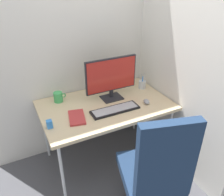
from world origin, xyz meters
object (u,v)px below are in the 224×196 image
(mouse, at_px, (147,102))
(pen_holder, at_px, (142,84))
(coffee_mug, at_px, (58,97))
(monitor, at_px, (111,77))
(keyboard, at_px, (115,110))
(notebook, at_px, (77,117))
(desk_clamp_accessory, at_px, (49,124))
(office_chair, at_px, (155,171))

(mouse, xyz_separation_m, pen_holder, (0.15, 0.31, 0.03))
(pen_holder, xyz_separation_m, coffee_mug, (-0.92, 0.12, 0.00))
(monitor, distance_m, coffee_mug, 0.57)
(pen_holder, relative_size, coffee_mug, 1.42)
(pen_holder, distance_m, coffee_mug, 0.93)
(keyboard, bearing_deg, notebook, 173.58)
(pen_holder, height_order, notebook, pen_holder)
(keyboard, height_order, desk_clamp_accessory, desk_clamp_accessory)
(keyboard, height_order, coffee_mug, coffee_mug)
(pen_holder, bearing_deg, office_chair, -117.59)
(desk_clamp_accessory, bearing_deg, keyboard, -0.91)
(coffee_mug, bearing_deg, office_chair, -69.28)
(monitor, xyz_separation_m, mouse, (0.26, -0.26, -0.22))
(office_chair, bearing_deg, monitor, 84.10)
(office_chair, distance_m, monitor, 1.00)
(mouse, distance_m, notebook, 0.71)
(keyboard, height_order, notebook, keyboard)
(coffee_mug, relative_size, desk_clamp_accessory, 1.77)
(desk_clamp_accessory, bearing_deg, office_chair, -49.15)
(desk_clamp_accessory, bearing_deg, monitor, 18.26)
(pen_holder, distance_m, notebook, 0.89)
(pen_holder, xyz_separation_m, desk_clamp_accessory, (-1.10, -0.28, -0.01))
(office_chair, bearing_deg, notebook, 115.80)
(office_chair, distance_m, pen_holder, 1.11)
(monitor, height_order, coffee_mug, monitor)
(office_chair, xyz_separation_m, pen_holder, (0.51, 0.97, 0.19))
(office_chair, xyz_separation_m, coffee_mug, (-0.41, 1.09, 0.19))
(mouse, height_order, coffee_mug, coffee_mug)
(monitor, xyz_separation_m, pen_holder, (0.41, 0.05, -0.19))
(pen_holder, relative_size, desk_clamp_accessory, 2.52)
(notebook, bearing_deg, office_chair, -51.42)
(office_chair, relative_size, monitor, 2.04)
(mouse, height_order, pen_holder, pen_holder)
(notebook, height_order, desk_clamp_accessory, desk_clamp_accessory)
(monitor, height_order, desk_clamp_accessory, monitor)
(desk_clamp_accessory, bearing_deg, coffee_mug, 65.22)
(notebook, bearing_deg, keyboard, 6.36)
(monitor, bearing_deg, notebook, -156.08)
(office_chair, distance_m, mouse, 0.77)
(office_chair, relative_size, keyboard, 2.34)
(office_chair, height_order, keyboard, office_chair)
(office_chair, xyz_separation_m, keyboard, (0.02, 0.68, 0.15))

